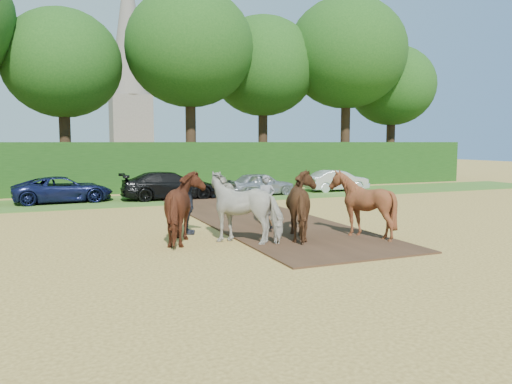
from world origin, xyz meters
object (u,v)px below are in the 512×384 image
parked_cars (99,188)px  spectator_far (188,207)px  plough_team (277,206)px  church (129,58)px

parked_cars → spectator_far: bearing=-79.7°
plough_team → church: size_ratio=0.27×
spectator_far → plough_team: (2.27, -1.98, 0.15)m
spectator_far → church: size_ratio=0.07×
spectator_far → parked_cars: (-1.88, 10.36, -0.21)m
spectator_far → plough_team: 3.02m
plough_team → parked_cars: 13.02m
spectator_far → church: 52.97m
plough_team → parked_cars: plough_team is taller
plough_team → church: bearing=86.1°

